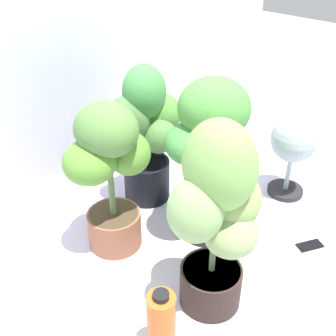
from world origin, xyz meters
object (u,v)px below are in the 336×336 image
object	(u,v)px
potted_plant_center	(208,152)
potted_plant_back_left	(109,169)
potted_plant_back_center	(147,130)
nutrient_bottle	(161,324)
potted_plant_front_left	(218,213)
cell_phone	(310,246)
floor_fan	(294,143)

from	to	relation	value
potted_plant_center	potted_plant_back_left	bearing A→B (deg)	143.04
potted_plant_center	potted_plant_back_center	xyz separation A→B (m)	(0.03, 0.37, -0.03)
potted_plant_back_left	potted_plant_back_center	bearing A→B (deg)	19.44
potted_plant_center	nutrient_bottle	xyz separation A→B (m)	(-0.58, -0.26, -0.28)
potted_plant_back_center	potted_plant_front_left	bearing A→B (deg)	-118.15
potted_plant_center	potted_plant_front_left	bearing A→B (deg)	-139.37
potted_plant_back_center	cell_phone	world-z (taller)	potted_plant_back_center
floor_fan	nutrient_bottle	bearing A→B (deg)	-88.40
potted_plant_front_left	cell_phone	size ratio (longest dim) A/B	4.75
potted_plant_front_left	floor_fan	world-z (taller)	potted_plant_front_left
potted_plant_front_left	cell_phone	xyz separation A→B (m)	(0.52, -0.16, -0.42)
potted_plant_back_left	nutrient_bottle	distance (m)	0.62
floor_fan	nutrient_bottle	xyz separation A→B (m)	(-1.09, -0.11, -0.16)
potted_plant_front_left	nutrient_bottle	xyz separation A→B (m)	(-0.27, 0.01, -0.30)
potted_plant_back_center	cell_phone	bearing A→B (deg)	-76.97
cell_phone	potted_plant_center	bearing A→B (deg)	-122.25
potted_plant_back_center	nutrient_bottle	distance (m)	0.91
potted_plant_center	potted_plant_front_left	distance (m)	0.41
potted_plant_back_center	cell_phone	distance (m)	0.89
potted_plant_front_left	cell_phone	world-z (taller)	potted_plant_front_left
nutrient_bottle	floor_fan	bearing A→B (deg)	5.92
potted_plant_back_center	potted_plant_front_left	xyz separation A→B (m)	(-0.34, -0.63, 0.05)
potted_plant_front_left	nutrient_bottle	distance (m)	0.40
cell_phone	potted_plant_back_center	bearing A→B (deg)	-135.73
potted_plant_center	potted_plant_back_left	world-z (taller)	potted_plant_center
potted_plant_back_center	potted_plant_back_left	world-z (taller)	potted_plant_back_center
potted_plant_center	floor_fan	world-z (taller)	potted_plant_center
potted_plant_back_center	potted_plant_back_left	distance (m)	0.37
potted_plant_center	nutrient_bottle	size ratio (longest dim) A/B	2.64
potted_plant_front_left	nutrient_bottle	world-z (taller)	potted_plant_front_left
potted_plant_center	nutrient_bottle	bearing A→B (deg)	-156.04
potted_plant_back_center	potted_plant_front_left	distance (m)	0.72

